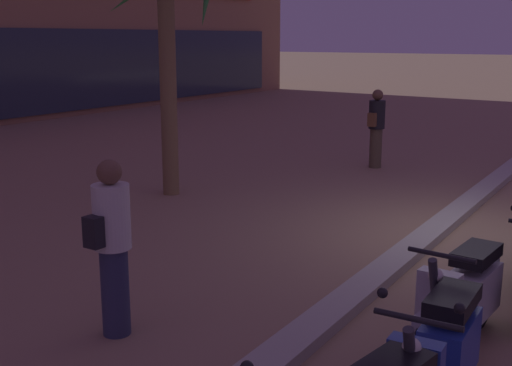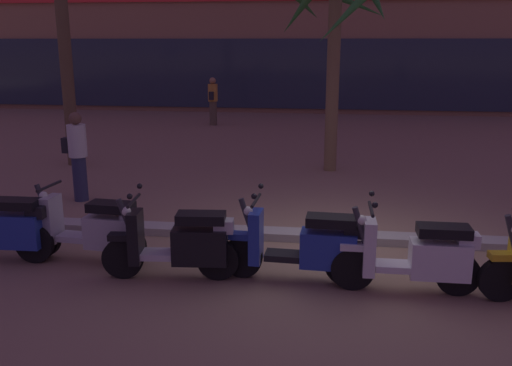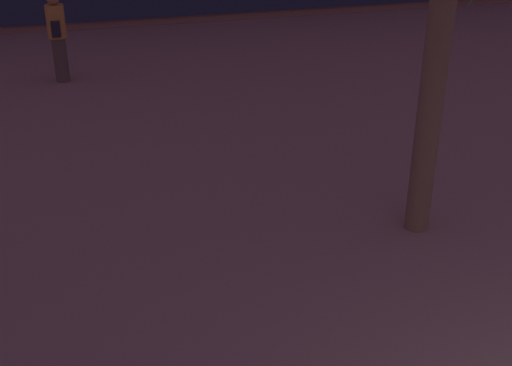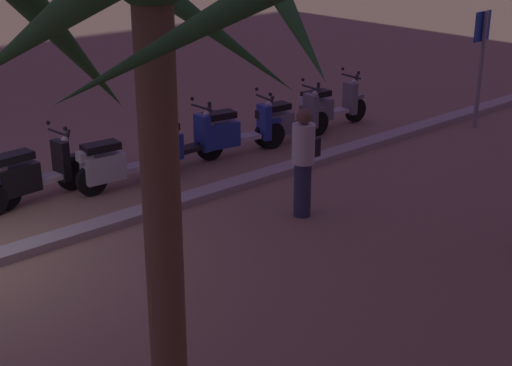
# 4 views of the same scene
# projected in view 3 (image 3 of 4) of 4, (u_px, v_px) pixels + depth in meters

# --- Properties ---
(pedestrian_window_shopping) EXTENTS (0.34, 0.45, 1.67)m
(pedestrian_window_shopping) POSITION_uv_depth(u_px,v_px,m) (57.00, 35.00, 13.00)
(pedestrian_window_shopping) COLOR brown
(pedestrian_window_shopping) RESTS_ON ground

